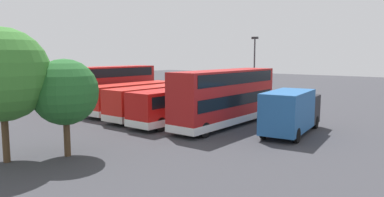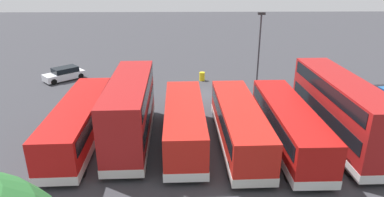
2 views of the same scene
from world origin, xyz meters
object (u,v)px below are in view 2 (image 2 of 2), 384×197
bus_single_deck_second (288,124)px  bus_double_decker_near_end (339,108)px  bus_single_deck_third (239,124)px  bus_single_deck_sixth (79,121)px  bus_double_decker_fifth (130,109)px  bus_single_deck_fourth (184,123)px  car_hatchback_silver (64,74)px  waste_bin_yellow (202,76)px  lamp_post_tall (259,46)px

bus_single_deck_second → bus_double_decker_near_end: bearing=-168.7°
bus_single_deck_third → bus_single_deck_sixth: bearing=-3.5°
bus_double_decker_fifth → bus_single_deck_sixth: bearing=0.8°
bus_single_deck_third → bus_single_deck_fourth: size_ratio=1.07×
bus_double_decker_fifth → car_hatchback_silver: (9.57, -14.38, -1.75)m
bus_single_deck_sixth → car_hatchback_silver: 15.65m
bus_double_decker_fifth → car_hatchback_silver: bus_double_decker_fifth is taller
bus_double_decker_near_end → bus_single_deck_third: bus_double_decker_near_end is taller
bus_single_deck_sixth → car_hatchback_silver: (5.97, -14.43, -0.92)m
bus_double_decker_near_end → bus_single_deck_sixth: size_ratio=1.02×
car_hatchback_silver → waste_bin_yellow: (-15.21, 0.54, -0.22)m
bus_single_deck_sixth → waste_bin_yellow: size_ratio=12.19×
bus_single_deck_second → bus_single_deck_sixth: same height
bus_double_decker_near_end → bus_single_deck_second: bus_double_decker_near_end is taller
bus_single_deck_second → bus_single_deck_third: (3.35, -0.09, -0.00)m
waste_bin_yellow → bus_single_deck_fourth: bearing=82.3°
lamp_post_tall → car_hatchback_silver: bearing=-10.0°
bus_single_deck_second → bus_single_deck_fourth: same height
bus_single_deck_fourth → bus_single_deck_third: bearing=176.4°
bus_double_decker_fifth → car_hatchback_silver: size_ratio=2.39×
bus_double_decker_near_end → lamp_post_tall: size_ratio=1.53×
bus_double_decker_fifth → waste_bin_yellow: 15.08m
bus_double_decker_near_end → bus_single_deck_fourth: size_ratio=1.16×
bus_single_deck_sixth → lamp_post_tall: (-14.62, -10.80, 2.91)m
bus_single_deck_sixth → car_hatchback_silver: bearing=-67.5°
bus_single_deck_third → bus_single_deck_fourth: 3.72m
bus_single_deck_fourth → waste_bin_yellow: bus_single_deck_fourth is taller
bus_single_deck_third → car_hatchback_silver: 22.75m
bus_double_decker_fifth → lamp_post_tall: bearing=-135.7°
bus_double_decker_near_end → bus_single_deck_second: 3.89m
car_hatchback_silver → lamp_post_tall: (-20.59, 3.64, 3.83)m
bus_single_deck_third → bus_double_decker_near_end: bearing=-174.7°
bus_single_deck_fourth → bus_single_deck_sixth: same height
lamp_post_tall → waste_bin_yellow: bearing=-29.9°
bus_double_decker_near_end → car_hatchback_silver: 28.12m
bus_double_decker_near_end → waste_bin_yellow: bus_double_decker_near_end is taller
bus_single_deck_sixth → waste_bin_yellow: bus_single_deck_sixth is taller
bus_double_decker_near_end → waste_bin_yellow: size_ratio=12.45×
bus_single_deck_third → bus_single_deck_fourth: same height
bus_single_deck_second → lamp_post_tall: (-0.25, -11.56, 2.91)m
bus_double_decker_near_end → bus_single_deck_third: bearing=5.3°
car_hatchback_silver → lamp_post_tall: 21.26m
bus_double_decker_fifth → bus_single_deck_sixth: size_ratio=0.90×
bus_single_deck_second → bus_single_deck_fourth: (7.07, -0.32, -0.00)m
lamp_post_tall → bus_double_decker_near_end: bearing=107.8°
lamp_post_tall → waste_bin_yellow: (5.39, -3.10, -4.06)m
bus_single_deck_third → bus_single_deck_second: bearing=178.4°
bus_double_decker_near_end → bus_single_deck_sixth: 18.11m
bus_double_decker_near_end → bus_single_deck_second: bearing=11.3°
bus_double_decker_fifth → bus_single_deck_fourth: bearing=172.4°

